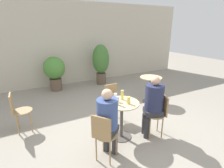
{
  "coord_description": "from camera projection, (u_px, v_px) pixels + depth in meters",
  "views": [
    {
      "loc": [
        -1.76,
        -2.63,
        2.12
      ],
      "look_at": [
        -0.18,
        0.36,
        1.0
      ],
      "focal_mm": 28.0,
      "sensor_mm": 36.0,
      "label": 1
    }
  ],
  "objects": [
    {
      "name": "ground_plane",
      "position": [
        128.0,
        133.0,
        3.66
      ],
      "size": [
        20.0,
        20.0,
        0.0
      ],
      "primitive_type": "plane",
      "color": "gray"
    },
    {
      "name": "storefront_wall",
      "position": [
        71.0,
        44.0,
        6.5
      ],
      "size": [
        10.0,
        0.06,
        3.0
      ],
      "color": "beige",
      "rests_on": "ground_plane"
    },
    {
      "name": "cafe_table_near",
      "position": [
        122.0,
        112.0,
        3.37
      ],
      "size": [
        0.67,
        0.67,
        0.75
      ],
      "color": "#514C47",
      "rests_on": "ground_plane"
    },
    {
      "name": "cafe_table_far",
      "position": [
        150.0,
        85.0,
        5.02
      ],
      "size": [
        0.62,
        0.62,
        0.75
      ],
      "color": "#514C47",
      "rests_on": "ground_plane"
    },
    {
      "name": "bistro_chair_0",
      "position": [
        104.0,
        133.0,
        2.73
      ],
      "size": [
        0.44,
        0.43,
        0.86
      ],
      "rotation": [
        0.0,
        0.0,
        -4.06
      ],
      "color": "#997F56",
      "rests_on": "ground_plane"
    },
    {
      "name": "bistro_chair_1",
      "position": [
        159.0,
        111.0,
        3.44
      ],
      "size": [
        0.43,
        0.41,
        0.86
      ],
      "rotation": [
        0.0,
        0.0,
        -1.97
      ],
      "color": "#997F56",
      "rests_on": "ground_plane"
    },
    {
      "name": "bistro_chair_2",
      "position": [
        113.0,
        99.0,
        4.03
      ],
      "size": [
        0.38,
        0.39,
        0.86
      ],
      "rotation": [
        0.0,
        0.0,
        0.06
      ],
      "color": "#997F56",
      "rests_on": "ground_plane"
    },
    {
      "name": "bistro_chair_3",
      "position": [
        17.0,
        109.0,
        3.55
      ],
      "size": [
        0.38,
        0.38,
        0.86
      ],
      "rotation": [
        0.0,
        0.0,
        1.55
      ],
      "color": "#997F56",
      "rests_on": "ground_plane"
    },
    {
      "name": "seated_person_0",
      "position": [
        108.0,
        118.0,
        2.79
      ],
      "size": [
        0.43,
        0.42,
        1.23
      ],
      "rotation": [
        0.0,
        0.0,
        2.22
      ],
      "color": "#2D2D33",
      "rests_on": "ground_plane"
    },
    {
      "name": "seated_person_1",
      "position": [
        153.0,
        102.0,
        3.36
      ],
      "size": [
        0.43,
        0.41,
        1.25
      ],
      "rotation": [
        0.0,
        0.0,
        4.32
      ],
      "color": "#2D2D33",
      "rests_on": "ground_plane"
    },
    {
      "name": "beer_glass_0",
      "position": [
        115.0,
        97.0,
        3.34
      ],
      "size": [
        0.07,
        0.07,
        0.16
      ],
      "color": "silver",
      "rests_on": "cafe_table_near"
    },
    {
      "name": "beer_glass_1",
      "position": [
        118.0,
        101.0,
        3.18
      ],
      "size": [
        0.06,
        0.06,
        0.16
      ],
      "color": "silver",
      "rests_on": "cafe_table_near"
    },
    {
      "name": "beer_glass_2",
      "position": [
        129.0,
        100.0,
        3.22
      ],
      "size": [
        0.06,
        0.06,
        0.14
      ],
      "color": "#DBC65B",
      "rests_on": "cafe_table_near"
    },
    {
      "name": "beer_glass_3",
      "position": [
        122.0,
        95.0,
        3.4
      ],
      "size": [
        0.06,
        0.06,
        0.19
      ],
      "color": "#DBC65B",
      "rests_on": "cafe_table_near"
    },
    {
      "name": "potted_plant_0",
      "position": [
        55.0,
        70.0,
        5.91
      ],
      "size": [
        0.71,
        0.71,
        1.17
      ],
      "color": "brown",
      "rests_on": "ground_plane"
    },
    {
      "name": "potted_plant_1",
      "position": [
        101.0,
        61.0,
        6.54
      ],
      "size": [
        0.63,
        0.63,
        1.5
      ],
      "color": "brown",
      "rests_on": "ground_plane"
    }
  ]
}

